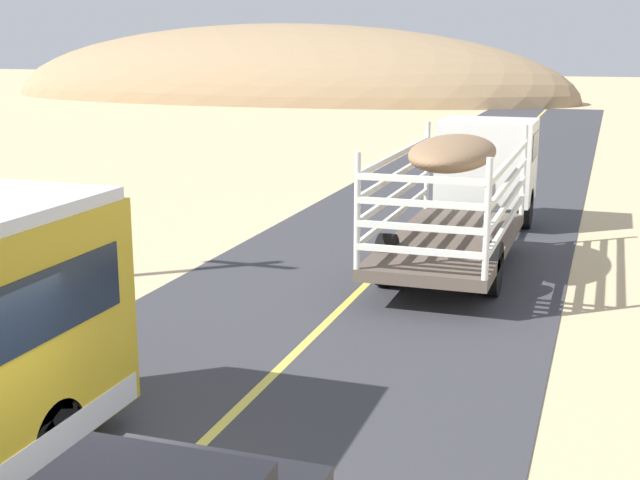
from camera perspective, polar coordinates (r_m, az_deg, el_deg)
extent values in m
cube|color=silver|center=(23.97, 10.98, 5.18)|extent=(2.50, 2.20, 2.20)
cube|color=#192333|center=(23.92, 11.02, 6.24)|extent=(2.53, 1.54, 0.70)
cube|color=brown|center=(18.92, 8.57, -0.21)|extent=(2.50, 6.40, 0.24)
cylinder|color=silver|center=(21.94, 7.08, 4.92)|extent=(0.12, 0.12, 2.20)
cylinder|color=silver|center=(21.60, 13.29, 4.54)|extent=(0.12, 0.12, 2.20)
cylinder|color=silver|center=(15.92, 2.48, 1.91)|extent=(0.12, 0.12, 2.20)
cylinder|color=silver|center=(15.45, 10.99, 1.33)|extent=(0.12, 0.12, 2.20)
cube|color=silver|center=(19.04, 5.05, 1.70)|extent=(0.08, 6.30, 0.12)
cube|color=silver|center=(18.63, 12.29, 1.19)|extent=(0.08, 6.30, 0.12)
cube|color=silver|center=(15.77, 6.59, -0.74)|extent=(2.40, 0.08, 0.12)
cube|color=silver|center=(18.96, 5.07, 3.00)|extent=(0.08, 6.30, 0.12)
cube|color=silver|center=(18.55, 12.36, 2.52)|extent=(0.08, 6.30, 0.12)
cube|color=silver|center=(15.67, 6.63, 0.82)|extent=(2.40, 0.08, 0.12)
cube|color=silver|center=(18.88, 5.10, 4.32)|extent=(0.08, 6.30, 0.12)
cube|color=silver|center=(18.48, 12.43, 3.87)|extent=(0.08, 6.30, 0.12)
cube|color=silver|center=(15.58, 6.68, 2.40)|extent=(2.40, 0.08, 0.12)
cube|color=silver|center=(18.82, 5.13, 5.64)|extent=(0.08, 6.30, 0.12)
cube|color=silver|center=(18.41, 12.49, 5.22)|extent=(0.08, 6.30, 0.12)
cube|color=silver|center=(15.51, 6.72, 4.00)|extent=(2.40, 0.08, 0.12)
ellipsoid|color=#8C6B4C|center=(18.57, 8.78, 5.72)|extent=(1.75, 3.84, 0.70)
cylinder|color=black|center=(24.34, 8.31, 2.41)|extent=(0.32, 1.10, 1.10)
cylinder|color=black|center=(24.05, 13.42, 2.07)|extent=(0.32, 1.10, 1.10)
cylinder|color=black|center=(17.96, 4.40, -1.31)|extent=(0.32, 1.10, 1.10)
cylinder|color=black|center=(17.57, 11.31, -1.86)|extent=(0.32, 1.10, 1.10)
cylinder|color=black|center=(10.69, -17.36, -12.48)|extent=(0.30, 1.00, 1.00)
ellipsoid|color=#997C5A|center=(76.18, -2.81, 9.31)|extent=(51.03, 20.32, 12.73)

